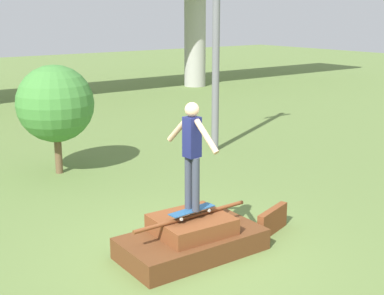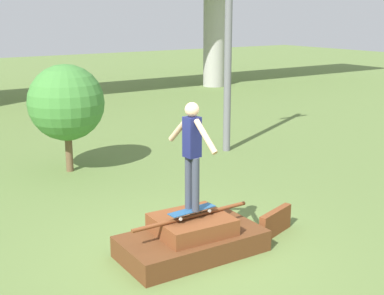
{
  "view_description": "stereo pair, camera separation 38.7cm",
  "coord_description": "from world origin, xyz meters",
  "px_view_note": "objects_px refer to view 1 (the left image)",
  "views": [
    {
      "loc": [
        -4.75,
        -6.37,
        3.8
      ],
      "look_at": [
        -0.01,
        -0.02,
        1.78
      ],
      "focal_mm": 50.0,
      "sensor_mm": 36.0,
      "label": 1
    },
    {
      "loc": [
        -4.44,
        -6.59,
        3.8
      ],
      "look_at": [
        -0.01,
        -0.02,
        1.78
      ],
      "focal_mm": 50.0,
      "sensor_mm": 36.0,
      "label": 2
    }
  ],
  "objects_px": {
    "skater": "(192,148)",
    "utility_pole": "(216,33)",
    "tree_behind_right": "(55,104)",
    "skateboard": "(192,210)"
  },
  "relations": [
    {
      "from": "skateboard",
      "to": "skater",
      "type": "xyz_separation_m",
      "value": [
        0.0,
        0.0,
        1.01
      ]
    },
    {
      "from": "skateboard",
      "to": "utility_pole",
      "type": "xyz_separation_m",
      "value": [
        4.5,
        4.95,
        2.49
      ]
    },
    {
      "from": "skater",
      "to": "skateboard",
      "type": "bearing_deg",
      "value": 180.0
    },
    {
      "from": "skater",
      "to": "utility_pole",
      "type": "height_order",
      "value": "utility_pole"
    },
    {
      "from": "skater",
      "to": "utility_pole",
      "type": "relative_size",
      "value": 0.27
    },
    {
      "from": "skater",
      "to": "tree_behind_right",
      "type": "relative_size",
      "value": 0.66
    },
    {
      "from": "tree_behind_right",
      "to": "skater",
      "type": "bearing_deg",
      "value": -91.09
    },
    {
      "from": "skateboard",
      "to": "utility_pole",
      "type": "bearing_deg",
      "value": 47.7
    },
    {
      "from": "utility_pole",
      "to": "tree_behind_right",
      "type": "bearing_deg",
      "value": 172.72
    },
    {
      "from": "skater",
      "to": "tree_behind_right",
      "type": "height_order",
      "value": "tree_behind_right"
    }
  ]
}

